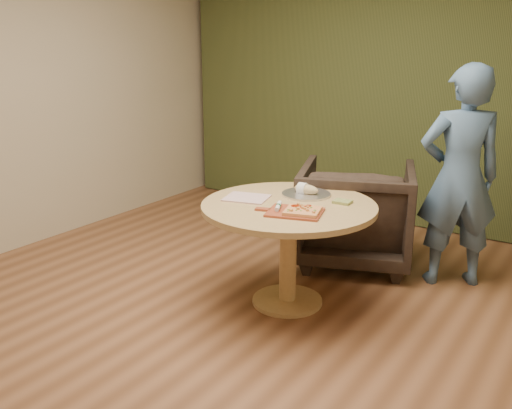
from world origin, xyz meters
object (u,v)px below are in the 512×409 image
at_px(pedestal_table, 289,223).
at_px(cutlery_roll, 278,206).
at_px(person_standing, 459,178).
at_px(pizza_paddle, 293,212).
at_px(serving_tray, 306,194).
at_px(flatbread_pizza, 303,211).
at_px(bread_roll, 305,189).
at_px(armchair, 356,209).

bearing_deg(pedestal_table, cutlery_roll, -83.35).
xyz_separation_m(cutlery_roll, person_standing, (0.85, 1.21, 0.06)).
relative_size(pedestal_table, pizza_paddle, 2.57).
xyz_separation_m(pedestal_table, cutlery_roll, (0.02, -0.17, 0.17)).
bearing_deg(serving_tray, pizza_paddle, -71.60).
xyz_separation_m(cutlery_roll, serving_tray, (-0.03, 0.44, -0.02)).
bearing_deg(flatbread_pizza, bread_roll, 117.03).
distance_m(bread_roll, armchair, 0.80).
xyz_separation_m(pizza_paddle, serving_tray, (-0.14, 0.43, -0.00)).
xyz_separation_m(pedestal_table, person_standing, (0.87, 1.03, 0.23)).
height_order(pizza_paddle, bread_roll, bread_roll).
relative_size(flatbread_pizza, serving_tray, 0.77).
distance_m(flatbread_pizza, serving_tray, 0.47).
xyz_separation_m(flatbread_pizza, bread_roll, (-0.22, 0.42, 0.02)).
relative_size(pizza_paddle, armchair, 0.50).
height_order(pizza_paddle, cutlery_roll, cutlery_roll).
relative_size(flatbread_pizza, armchair, 0.29).
relative_size(bread_roll, person_standing, 0.11).
bearing_deg(pizza_paddle, bread_roll, 93.05).
height_order(cutlery_roll, serving_tray, cutlery_roll).
bearing_deg(armchair, person_standing, 161.94).
height_order(pizza_paddle, person_standing, person_standing).
distance_m(bread_roll, person_standing, 1.18).
bearing_deg(bread_roll, pizza_paddle, -70.54).
bearing_deg(flatbread_pizza, cutlery_roll, -176.64).
xyz_separation_m(pizza_paddle, cutlery_roll, (-0.11, -0.00, 0.02)).
height_order(pedestal_table, serving_tray, serving_tray).
distance_m(pedestal_table, armchair, 1.01).
relative_size(cutlery_roll, bread_roll, 0.98).
bearing_deg(flatbread_pizza, person_standing, 60.72).
distance_m(cutlery_roll, bread_roll, 0.44).
bearing_deg(serving_tray, flatbread_pizza, -63.92).
xyz_separation_m(pizza_paddle, armchair, (-0.07, 1.16, -0.29)).
relative_size(cutlery_roll, person_standing, 0.11).
distance_m(pizza_paddle, armchair, 1.20).
height_order(pizza_paddle, flatbread_pizza, flatbread_pizza).
xyz_separation_m(flatbread_pizza, armchair, (-0.13, 1.16, -0.31)).
xyz_separation_m(pizza_paddle, person_standing, (0.73, 1.20, 0.09)).
distance_m(pizza_paddle, bread_roll, 0.46).
height_order(serving_tray, bread_roll, bread_roll).
bearing_deg(person_standing, flatbread_pizza, 27.70).
height_order(cutlery_roll, bread_roll, bread_roll).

